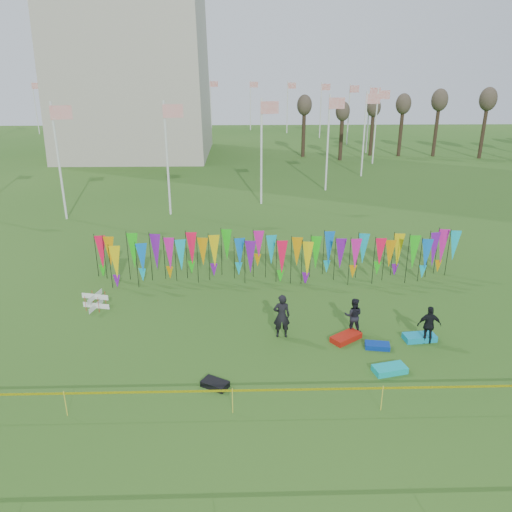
{
  "coord_description": "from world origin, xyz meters",
  "views": [
    {
      "loc": [
        -1.47,
        -14.45,
        10.17
      ],
      "look_at": [
        -0.9,
        6.0,
        2.36
      ],
      "focal_mm": 35.0,
      "sensor_mm": 36.0,
      "label": 1
    }
  ],
  "objects_px": {
    "kite_bag_red": "(346,337)",
    "kite_bag_teal": "(419,337)",
    "person_left": "(282,316)",
    "box_kite": "(96,301)",
    "person_right": "(429,325)",
    "kite_bag_blue": "(377,346)",
    "kite_bag_black": "(215,384)",
    "kite_bag_turquoise": "(390,369)",
    "person_mid": "(353,316)"
  },
  "relations": [
    {
      "from": "kite_bag_turquoise",
      "to": "box_kite",
      "type": "bearing_deg",
      "value": 155.7
    },
    {
      "from": "kite_bag_red",
      "to": "person_right",
      "type": "bearing_deg",
      "value": -5.31
    },
    {
      "from": "box_kite",
      "to": "person_left",
      "type": "relative_size",
      "value": 0.39
    },
    {
      "from": "person_left",
      "to": "kite_bag_blue",
      "type": "relative_size",
      "value": 1.99
    },
    {
      "from": "box_kite",
      "to": "person_right",
      "type": "distance_m",
      "value": 14.21
    },
    {
      "from": "person_left",
      "to": "kite_bag_turquoise",
      "type": "height_order",
      "value": "person_left"
    },
    {
      "from": "person_right",
      "to": "kite_bag_blue",
      "type": "relative_size",
      "value": 1.69
    },
    {
      "from": "kite_bag_black",
      "to": "kite_bag_teal",
      "type": "xyz_separation_m",
      "value": [
        7.95,
        2.86,
        0.02
      ]
    },
    {
      "from": "person_left",
      "to": "kite_bag_blue",
      "type": "distance_m",
      "value": 3.85
    },
    {
      "from": "kite_bag_blue",
      "to": "kite_bag_red",
      "type": "height_order",
      "value": "kite_bag_red"
    },
    {
      "from": "kite_bag_turquoise",
      "to": "kite_bag_black",
      "type": "distance_m",
      "value": 6.19
    },
    {
      "from": "person_left",
      "to": "person_right",
      "type": "height_order",
      "value": "person_left"
    },
    {
      "from": "box_kite",
      "to": "person_mid",
      "type": "relative_size",
      "value": 0.48
    },
    {
      "from": "person_left",
      "to": "kite_bag_red",
      "type": "bearing_deg",
      "value": 172.28
    },
    {
      "from": "kite_bag_blue",
      "to": "person_right",
      "type": "bearing_deg",
      "value": 9.2
    },
    {
      "from": "person_mid",
      "to": "kite_bag_turquoise",
      "type": "distance_m",
      "value": 3.03
    },
    {
      "from": "kite_bag_turquoise",
      "to": "kite_bag_teal",
      "type": "xyz_separation_m",
      "value": [
        1.8,
        2.17,
        0.0
      ]
    },
    {
      "from": "kite_bag_red",
      "to": "kite_bag_blue",
      "type": "bearing_deg",
      "value": -29.79
    },
    {
      "from": "box_kite",
      "to": "kite_bag_blue",
      "type": "relative_size",
      "value": 0.78
    },
    {
      "from": "kite_bag_red",
      "to": "kite_bag_teal",
      "type": "relative_size",
      "value": 1.02
    },
    {
      "from": "kite_bag_red",
      "to": "kite_bag_teal",
      "type": "height_order",
      "value": "kite_bag_teal"
    },
    {
      "from": "box_kite",
      "to": "kite_bag_black",
      "type": "xyz_separation_m",
      "value": [
        5.62,
        -6.0,
        -0.26
      ]
    },
    {
      "from": "kite_bag_red",
      "to": "kite_bag_black",
      "type": "relative_size",
      "value": 1.43
    },
    {
      "from": "person_left",
      "to": "person_mid",
      "type": "distance_m",
      "value": 2.94
    },
    {
      "from": "person_right",
      "to": "kite_bag_red",
      "type": "distance_m",
      "value": 3.23
    },
    {
      "from": "person_right",
      "to": "kite_bag_turquoise",
      "type": "bearing_deg",
      "value": 47.51
    },
    {
      "from": "person_mid",
      "to": "person_right",
      "type": "distance_m",
      "value": 2.91
    },
    {
      "from": "kite_bag_blue",
      "to": "kite_bag_teal",
      "type": "distance_m",
      "value": 1.9
    },
    {
      "from": "person_left",
      "to": "person_mid",
      "type": "xyz_separation_m",
      "value": [
        2.92,
        0.25,
        -0.16
      ]
    },
    {
      "from": "kite_bag_teal",
      "to": "kite_bag_blue",
      "type": "bearing_deg",
      "value": -163.32
    },
    {
      "from": "kite_bag_blue",
      "to": "kite_bag_teal",
      "type": "height_order",
      "value": "kite_bag_teal"
    },
    {
      "from": "person_mid",
      "to": "kite_bag_red",
      "type": "xyz_separation_m",
      "value": [
        -0.38,
        -0.61,
        -0.64
      ]
    },
    {
      "from": "box_kite",
      "to": "kite_bag_teal",
      "type": "bearing_deg",
      "value": -13.03
    },
    {
      "from": "kite_bag_teal",
      "to": "person_mid",
      "type": "bearing_deg",
      "value": 164.72
    },
    {
      "from": "person_right",
      "to": "person_left",
      "type": "bearing_deg",
      "value": -3.01
    },
    {
      "from": "person_right",
      "to": "kite_bag_blue",
      "type": "bearing_deg",
      "value": 12.75
    },
    {
      "from": "kite_bag_red",
      "to": "kite_bag_teal",
      "type": "xyz_separation_m",
      "value": [
        2.91,
        -0.08,
        0.0
      ]
    },
    {
      "from": "box_kite",
      "to": "kite_bag_black",
      "type": "distance_m",
      "value": 8.22
    },
    {
      "from": "kite_bag_teal",
      "to": "person_right",
      "type": "bearing_deg",
      "value": -42.86
    },
    {
      "from": "kite_bag_red",
      "to": "kite_bag_teal",
      "type": "distance_m",
      "value": 2.92
    },
    {
      "from": "box_kite",
      "to": "person_left",
      "type": "height_order",
      "value": "person_left"
    },
    {
      "from": "kite_bag_teal",
      "to": "kite_bag_black",
      "type": "bearing_deg",
      "value": -160.25
    },
    {
      "from": "person_mid",
      "to": "kite_bag_teal",
      "type": "relative_size",
      "value": 1.22
    },
    {
      "from": "kite_bag_red",
      "to": "kite_bag_turquoise",
      "type": "bearing_deg",
      "value": -63.69
    },
    {
      "from": "box_kite",
      "to": "kite_bag_blue",
      "type": "xyz_separation_m",
      "value": [
        11.75,
        -3.69,
        -0.26
      ]
    },
    {
      "from": "person_mid",
      "to": "kite_bag_black",
      "type": "relative_size",
      "value": 1.7
    },
    {
      "from": "person_left",
      "to": "kite_bag_red",
      "type": "relative_size",
      "value": 1.45
    },
    {
      "from": "box_kite",
      "to": "kite_bag_turquoise",
      "type": "distance_m",
      "value": 12.91
    },
    {
      "from": "person_mid",
      "to": "kite_bag_blue",
      "type": "bearing_deg",
      "value": 131.24
    },
    {
      "from": "person_left",
      "to": "kite_bag_black",
      "type": "xyz_separation_m",
      "value": [
        -2.5,
        -3.3,
        -0.82
      ]
    }
  ]
}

